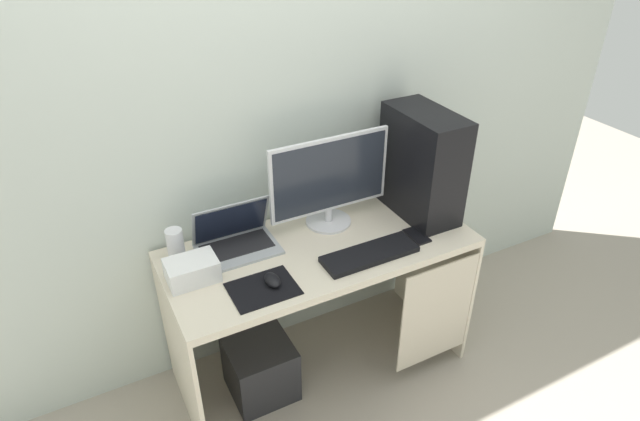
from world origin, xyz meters
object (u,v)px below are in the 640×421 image
pc_tower (422,164)px  speaker (176,245)px  laptop (236,239)px  cell_phone (417,236)px  mouse_left (272,280)px  subwoofer (260,368)px  monitor (330,181)px  projector (192,270)px  keyboard (370,254)px

pc_tower → speaker: size_ratio=3.44×
laptop → cell_phone: 0.80m
mouse_left → subwoofer: (-0.03, 0.14, -0.62)m
laptop → subwoofer: laptop is taller
monitor → subwoofer: monitor is taller
pc_tower → subwoofer: size_ratio=1.74×
pc_tower → subwoofer: bearing=-176.8°
pc_tower → subwoofer: pc_tower is taller
monitor → mouse_left: size_ratio=6.00×
projector → subwoofer: 0.68m
keyboard → subwoofer: 0.79m
speaker → cell_phone: bearing=-18.3°
keyboard → cell_phone: (0.27, 0.03, -0.01)m
monitor → laptop: size_ratio=1.70×
cell_phone → subwoofer: (-0.74, 0.13, -0.60)m
laptop → mouse_left: (0.04, -0.30, -0.02)m
speaker → cell_phone: 1.05m
cell_phone → subwoofer: 0.96m
cell_phone → subwoofer: cell_phone is taller
monitor → keyboard: 0.37m
subwoofer → laptop: bearing=92.7°
laptop → subwoofer: (0.01, -0.16, -0.64)m
projector → cell_phone: size_ratio=1.54×
keyboard → mouse_left: (-0.44, 0.02, 0.01)m
speaker → subwoofer: (0.26, -0.20, -0.67)m
pc_tower → speaker: (-1.12, 0.15, -0.18)m
speaker → projector: size_ratio=0.73×
subwoofer → keyboard: bearing=-18.6°
pc_tower → laptop: bearing=172.5°
laptop → speaker: 0.25m
speaker → mouse_left: size_ratio=1.53×
projector → mouse_left: (0.27, -0.18, -0.02)m
monitor → speaker: (-0.70, 0.05, -0.15)m
speaker → projector: (0.02, -0.16, -0.03)m
speaker → projector: speaker is taller
monitor → projector: monitor is taller
mouse_left → monitor: bearing=35.1°
mouse_left → subwoofer: bearing=103.5°
monitor → speaker: size_ratio=3.93×
monitor → cell_phone: (0.29, -0.28, -0.22)m
speaker → projector: 0.16m
projector → keyboard: (0.71, -0.20, -0.03)m
pc_tower → speaker: 1.15m
keyboard → cell_phone: 0.27m
pc_tower → projector: 1.12m
monitor → mouse_left: (-0.41, -0.29, -0.20)m
projector → pc_tower: bearing=0.6°
monitor → mouse_left: bearing=-144.9°
speaker → projector: bearing=-82.9°
pc_tower → monitor: 0.44m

